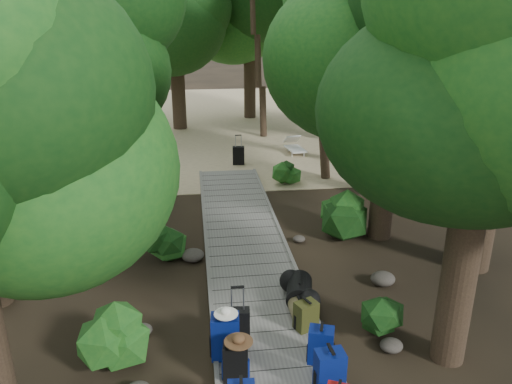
{
  "coord_description": "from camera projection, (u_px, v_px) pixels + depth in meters",
  "views": [
    {
      "loc": [
        -1.17,
        -9.87,
        5.5
      ],
      "look_at": [
        0.41,
        2.3,
        1.0
      ],
      "focal_mm": 35.0,
      "sensor_mm": 36.0,
      "label": 1
    }
  ],
  "objects": [
    {
      "name": "sand_beach",
      "position": [
        215.0,
        121.0,
        26.12
      ],
      "size": [
        40.0,
        22.0,
        0.02
      ],
      "primitive_type": "cube",
      "color": "tan",
      "rests_on": "ground"
    },
    {
      "name": "rock_left_c",
      "position": [
        193.0,
        255.0,
        11.56
      ],
      "size": [
        0.52,
        0.47,
        0.29
      ],
      "primitive_type": null,
      "color": "#4C473F",
      "rests_on": "ground"
    },
    {
      "name": "tree_back_a",
      "position": [
        175.0,
        27.0,
        22.87
      ],
      "size": [
        5.46,
        5.46,
        9.45
      ],
      "primitive_type": null,
      "color": "black",
      "rests_on": "ground"
    },
    {
      "name": "tree_right_d",
      "position": [
        419.0,
        16.0,
        13.49
      ],
      "size": [
        5.83,
        5.83,
        10.69
      ],
      "primitive_type": null,
      "color": "black",
      "rests_on": "ground"
    },
    {
      "name": "shrub_left_c",
      "position": [
        142.0,
        183.0,
        15.04
      ],
      "size": [
        1.25,
        1.25,
        1.13
      ],
      "primitive_type": null,
      "color": "#174E19",
      "rests_on": "ground"
    },
    {
      "name": "backpack_right_d",
      "position": [
        306.0,
        314.0,
        8.86
      ],
      "size": [
        0.46,
        0.4,
        0.59
      ],
      "primitive_type": null,
      "rotation": [
        0.0,
        0.0,
        0.4
      ],
      "color": "#3C3E18",
      "rests_on": "boardwalk"
    },
    {
      "name": "suitcase_on_boardwalk",
      "position": [
        238.0,
        326.0,
        8.5
      ],
      "size": [
        0.42,
        0.26,
        0.63
      ],
      "primitive_type": null,
      "rotation": [
        0.0,
        0.0,
        -0.09
      ],
      "color": "black",
      "rests_on": "boardwalk"
    },
    {
      "name": "shrub_left_b",
      "position": [
        160.0,
        243.0,
        11.49
      ],
      "size": [
        0.99,
        0.99,
        0.89
      ],
      "primitive_type": null,
      "color": "#174E19",
      "rests_on": "ground"
    },
    {
      "name": "backpack_right_c",
      "position": [
        321.0,
        344.0,
        8.0
      ],
      "size": [
        0.47,
        0.4,
        0.68
      ],
      "primitive_type": null,
      "rotation": [
        0.0,
        0.0,
        -0.33
      ],
      "color": "navy",
      "rests_on": "boardwalk"
    },
    {
      "name": "backpack_left_c",
      "position": [
        225.0,
        334.0,
        8.09
      ],
      "size": [
        0.48,
        0.36,
        0.85
      ],
      "primitive_type": null,
      "rotation": [
        0.0,
        0.0,
        -0.08
      ],
      "color": "navy",
      "rests_on": "boardwalk"
    },
    {
      "name": "hat_brown",
      "position": [
        238.0,
        338.0,
        7.45
      ],
      "size": [
        0.44,
        0.44,
        0.13
      ],
      "primitive_type": null,
      "color": "#51351E",
      "rests_on": "backpack_left_b"
    },
    {
      "name": "duffel_right_khaki",
      "position": [
        299.0,
        309.0,
        9.22
      ],
      "size": [
        0.36,
        0.54,
        0.36
      ],
      "primitive_type": null,
      "rotation": [
        0.0,
        0.0,
        0.01
      ],
      "color": "olive",
      "rests_on": "boardwalk"
    },
    {
      "name": "boardwalk",
      "position": [
        246.0,
        247.0,
        12.14
      ],
      "size": [
        2.0,
        12.0,
        0.12
      ],
      "primitive_type": "cube",
      "color": "slate",
      "rests_on": "ground"
    },
    {
      "name": "tree_right_f",
      "position": [
        388.0,
        16.0,
        19.56
      ],
      "size": [
        5.88,
        5.88,
        10.51
      ],
      "primitive_type": null,
      "color": "black",
      "rests_on": "ground"
    },
    {
      "name": "ground",
      "position": [
        251.0,
        269.0,
        11.23
      ],
      "size": [
        120.0,
        120.0,
        0.0
      ],
      "primitive_type": "plane",
      "color": "#2F2417",
      "rests_on": "ground"
    },
    {
      "name": "sun_lounger",
      "position": [
        295.0,
        146.0,
        20.11
      ],
      "size": [
        0.85,
        1.93,
        0.6
      ],
      "primitive_type": null,
      "rotation": [
        0.0,
        0.0,
        0.13
      ],
      "color": "silver",
      "rests_on": "sand_beach"
    },
    {
      "name": "tree_back_d",
      "position": [
        88.0,
        55.0,
        22.61
      ],
      "size": [
        4.29,
        4.29,
        7.15
      ],
      "primitive_type": null,
      "color": "black",
      "rests_on": "ground"
    },
    {
      "name": "palm_right_c",
      "position": [
        268.0,
        61.0,
        22.01
      ],
      "size": [
        4.22,
        4.22,
        6.71
      ],
      "primitive_type": null,
      "color": "#163A10",
      "rests_on": "ground"
    },
    {
      "name": "tree_right_b",
      "position": [
        511.0,
        32.0,
        9.58
      ],
      "size": [
        5.71,
        5.71,
        10.19
      ],
      "primitive_type": null,
      "color": "black",
      "rests_on": "ground"
    },
    {
      "name": "tree_back_b",
      "position": [
        250.0,
        31.0,
        25.45
      ],
      "size": [
        5.01,
        5.01,
        8.94
      ],
      "primitive_type": null,
      "color": "black",
      "rests_on": "ground"
    },
    {
      "name": "tree_right_e",
      "position": [
        355.0,
        53.0,
        17.54
      ],
      "size": [
        4.5,
        4.5,
        8.1
      ],
      "primitive_type": null,
      "color": "black",
      "rests_on": "ground"
    },
    {
      "name": "backpack_left_b",
      "position": [
        236.0,
        360.0,
        7.62
      ],
      "size": [
        0.41,
        0.32,
        0.7
      ],
      "primitive_type": null,
      "rotation": [
        0.0,
        0.0,
        -0.14
      ],
      "color": "black",
      "rests_on": "boardwalk"
    },
    {
      "name": "duffel_right_black",
      "position": [
        299.0,
        291.0,
        9.68
      ],
      "size": [
        0.66,
        0.87,
        0.49
      ],
      "primitive_type": null,
      "rotation": [
        0.0,
        0.0,
        -0.23
      ],
      "color": "black",
      "rests_on": "boardwalk"
    },
    {
      "name": "palm_right_a",
      "position": [
        333.0,
        68.0,
        16.26
      ],
      "size": [
        4.34,
        4.34,
        7.41
      ],
      "primitive_type": null,
      "color": "#163A10",
      "rests_on": "ground"
    },
    {
      "name": "shrub_right_c",
      "position": [
        285.0,
        173.0,
        16.6
      ],
      "size": [
        0.84,
        0.84,
        0.75
      ],
      "primitive_type": null,
      "color": "#174E19",
      "rests_on": "ground"
    },
    {
      "name": "palm_left_a",
      "position": [
        97.0,
        85.0,
        16.01
      ],
      "size": [
        4.03,
        4.03,
        6.41
      ],
      "primitive_type": null,
      "color": "#163A10",
      "rests_on": "ground"
    },
    {
      "name": "rock_right_c",
      "position": [
        299.0,
        239.0,
        12.51
      ],
      "size": [
        0.31,
        0.28,
        0.17
      ],
      "primitive_type": null,
      "color": "#4C473F",
      "rests_on": "ground"
    },
    {
      "name": "tree_back_c",
      "position": [
        325.0,
        20.0,
        24.33
      ],
      "size": [
        5.58,
        5.58,
        10.04
      ],
      "primitive_type": null,
      "color": "black",
      "rests_on": "ground"
    },
    {
      "name": "rock_left_b",
      "position": [
        142.0,
        330.0,
        8.94
      ],
      "size": [
        0.36,
        0.32,
        0.2
      ],
      "primitive_type": null,
      "color": "#4C473F",
      "rests_on": "ground"
    },
    {
      "name": "rock_right_a",
      "position": [
        391.0,
        345.0,
        8.51
      ],
      "size": [
        0.4,
        0.36,
        0.22
      ],
      "primitive_type": null,
      "color": "#4C473F",
      "rests_on": "ground"
    },
    {
      "name": "palm_right_b",
      "position": [
        338.0,
        55.0,
        21.03
      ],
      "size": [
        3.84,
        3.84,
        7.42
      ],
      "primitive_type": null,
      "color": "#163A10",
      "rests_on": "ground"
    },
    {
      "name": "shrub_right_b",
      "position": [
        342.0,
        212.0,
        12.82
      ],
      "size": [
        1.34,
        1.34,
        1.2
      ],
      "primitive_type": null,
      "color": "#174E19",
      "rests_on": "ground"
    },
    {
      "name": "lone_suitcase_on_sand",
      "position": [
        239.0,
        156.0,
        18.65
      ],
      "size": [
        0.45,
        0.28,
        0.68
      ],
      "primitive_type": null,
      "rotation": [
        0.0,
        0.0,
        -0.09
      ],
      "color": "black",
      "rests_on": "sand_beach"
    },
    {
      "name": "rock_left_d",
      "position": [
        157.0,
        215.0,
        13.98
      ],
      "size": [
        0.33,
        0.3,
        0.18
      ],
      "primitive_type": null,
      "color": "#4C473F",
      "rests_on": "ground"
    },
    {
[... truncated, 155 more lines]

